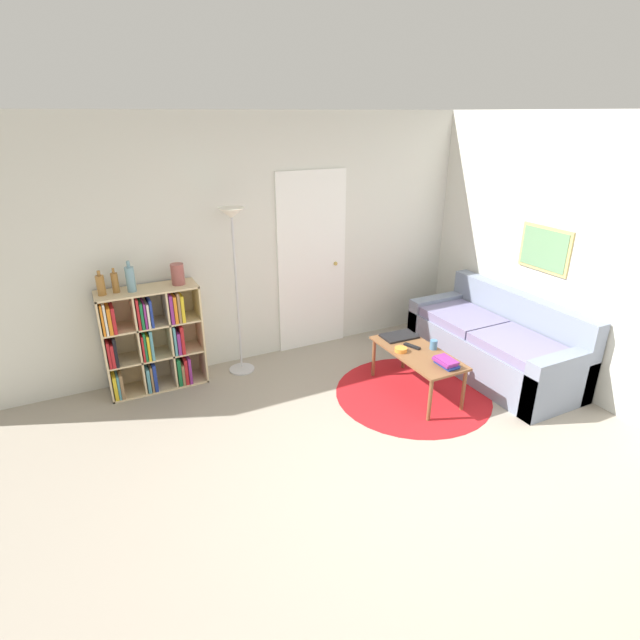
{
  "coord_description": "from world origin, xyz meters",
  "views": [
    {
      "loc": [
        -2.03,
        -2.23,
        2.58
      ],
      "look_at": [
        -0.18,
        1.47,
        0.85
      ],
      "focal_mm": 28.0,
      "sensor_mm": 36.0,
      "label": 1
    }
  ],
  "objects_px": {
    "bookshelf": "(151,339)",
    "floor_lamp": "(233,245)",
    "cup": "(434,345)",
    "coffee_table": "(417,356)",
    "bowl": "(401,350)",
    "bottle_left": "(101,285)",
    "bottle_middle": "(115,282)",
    "couch": "(496,345)",
    "vase_on_shelf": "(178,274)",
    "laptop": "(399,336)",
    "bottle_right": "(130,279)"
  },
  "relations": [
    {
      "from": "floor_lamp",
      "to": "bottle_middle",
      "type": "distance_m",
      "value": 1.14
    },
    {
      "from": "laptop",
      "to": "bottle_left",
      "type": "distance_m",
      "value": 2.9
    },
    {
      "from": "floor_lamp",
      "to": "bowl",
      "type": "bearing_deg",
      "value": -42.24
    },
    {
      "from": "coffee_table",
      "to": "cup",
      "type": "xyz_separation_m",
      "value": [
        0.17,
        -0.02,
        0.1
      ]
    },
    {
      "from": "coffee_table",
      "to": "laptop",
      "type": "relative_size",
      "value": 2.79
    },
    {
      "from": "laptop",
      "to": "cup",
      "type": "relative_size",
      "value": 3.87
    },
    {
      "from": "cup",
      "to": "bottle_right",
      "type": "bearing_deg",
      "value": 153.33
    },
    {
      "from": "bookshelf",
      "to": "bottle_left",
      "type": "height_order",
      "value": "bottle_left"
    },
    {
      "from": "bookshelf",
      "to": "bottle_middle",
      "type": "bearing_deg",
      "value": 175.65
    },
    {
      "from": "cup",
      "to": "laptop",
      "type": "bearing_deg",
      "value": 109.2
    },
    {
      "from": "coffee_table",
      "to": "bowl",
      "type": "distance_m",
      "value": 0.18
    },
    {
      "from": "bookshelf",
      "to": "cup",
      "type": "distance_m",
      "value": 2.76
    },
    {
      "from": "bottle_left",
      "to": "cup",
      "type": "bearing_deg",
      "value": -24.79
    },
    {
      "from": "couch",
      "to": "bottle_middle",
      "type": "relative_size",
      "value": 8.09
    },
    {
      "from": "bowl",
      "to": "vase_on_shelf",
      "type": "xyz_separation_m",
      "value": [
        -1.8,
        1.19,
        0.68
      ]
    },
    {
      "from": "couch",
      "to": "bottle_middle",
      "type": "bearing_deg",
      "value": 159.91
    },
    {
      "from": "cup",
      "to": "bottle_middle",
      "type": "distance_m",
      "value": 3.05
    },
    {
      "from": "floor_lamp",
      "to": "vase_on_shelf",
      "type": "height_order",
      "value": "floor_lamp"
    },
    {
      "from": "bottle_middle",
      "to": "vase_on_shelf",
      "type": "xyz_separation_m",
      "value": [
        0.56,
        -0.02,
        0.01
      ]
    },
    {
      "from": "bookshelf",
      "to": "bottle_right",
      "type": "xyz_separation_m",
      "value": [
        -0.1,
        -0.02,
        0.64
      ]
    },
    {
      "from": "bowl",
      "to": "bottle_middle",
      "type": "xyz_separation_m",
      "value": [
        -2.36,
        1.21,
        0.67
      ]
    },
    {
      "from": "bookshelf",
      "to": "cup",
      "type": "xyz_separation_m",
      "value": [
        2.44,
        -1.3,
        -0.03
      ]
    },
    {
      "from": "floor_lamp",
      "to": "vase_on_shelf",
      "type": "xyz_separation_m",
      "value": [
        -0.55,
        0.06,
        -0.24
      ]
    },
    {
      "from": "laptop",
      "to": "bowl",
      "type": "xyz_separation_m",
      "value": [
        -0.18,
        -0.28,
        0.01
      ]
    },
    {
      "from": "laptop",
      "to": "bottle_middle",
      "type": "relative_size",
      "value": 1.57
    },
    {
      "from": "coffee_table",
      "to": "bottle_left",
      "type": "height_order",
      "value": "bottle_left"
    },
    {
      "from": "floor_lamp",
      "to": "cup",
      "type": "distance_m",
      "value": 2.18
    },
    {
      "from": "cup",
      "to": "bottle_right",
      "type": "distance_m",
      "value": 2.92
    },
    {
      "from": "floor_lamp",
      "to": "bookshelf",
      "type": "bearing_deg",
      "value": 175.91
    },
    {
      "from": "floor_lamp",
      "to": "bottle_left",
      "type": "height_order",
      "value": "floor_lamp"
    },
    {
      "from": "bookshelf",
      "to": "floor_lamp",
      "type": "distance_m",
      "value": 1.23
    },
    {
      "from": "bottle_middle",
      "to": "bottle_right",
      "type": "height_order",
      "value": "bottle_right"
    },
    {
      "from": "cup",
      "to": "bottle_left",
      "type": "height_order",
      "value": "bottle_left"
    },
    {
      "from": "couch",
      "to": "bottle_left",
      "type": "bearing_deg",
      "value": 160.81
    },
    {
      "from": "cup",
      "to": "bottle_middle",
      "type": "relative_size",
      "value": 0.41
    },
    {
      "from": "coffee_table",
      "to": "bottle_middle",
      "type": "distance_m",
      "value": 2.92
    },
    {
      "from": "bookshelf",
      "to": "coffee_table",
      "type": "height_order",
      "value": "bookshelf"
    },
    {
      "from": "bottle_middle",
      "to": "bookshelf",
      "type": "bearing_deg",
      "value": -4.35
    },
    {
      "from": "bowl",
      "to": "bottle_left",
      "type": "distance_m",
      "value": 2.84
    },
    {
      "from": "floor_lamp",
      "to": "laptop",
      "type": "distance_m",
      "value": 1.9
    },
    {
      "from": "cup",
      "to": "bottle_right",
      "type": "height_order",
      "value": "bottle_right"
    },
    {
      "from": "couch",
      "to": "laptop",
      "type": "height_order",
      "value": "couch"
    },
    {
      "from": "bowl",
      "to": "bottle_left",
      "type": "height_order",
      "value": "bottle_left"
    },
    {
      "from": "bookshelf",
      "to": "couch",
      "type": "distance_m",
      "value": 3.56
    },
    {
      "from": "bookshelf",
      "to": "floor_lamp",
      "type": "bearing_deg",
      "value": -4.09
    },
    {
      "from": "floor_lamp",
      "to": "coffee_table",
      "type": "height_order",
      "value": "floor_lamp"
    },
    {
      "from": "vase_on_shelf",
      "to": "couch",
      "type": "bearing_deg",
      "value": -23.18
    },
    {
      "from": "couch",
      "to": "cup",
      "type": "distance_m",
      "value": 0.89
    },
    {
      "from": "bookshelf",
      "to": "floor_lamp",
      "type": "height_order",
      "value": "floor_lamp"
    },
    {
      "from": "bottle_left",
      "to": "bowl",
      "type": "bearing_deg",
      "value": -25.65
    }
  ]
}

